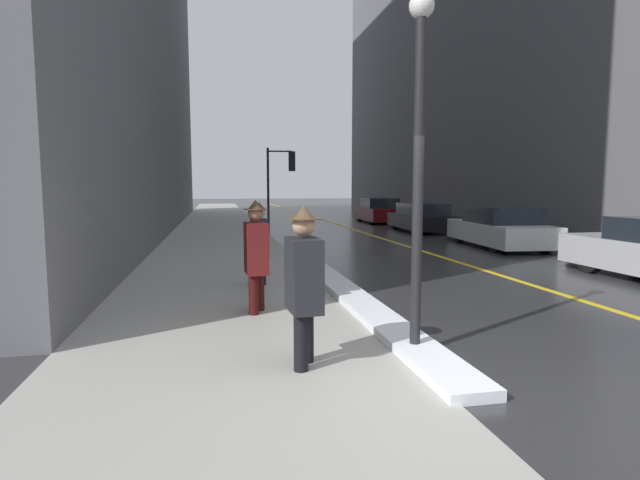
{
  "coord_description": "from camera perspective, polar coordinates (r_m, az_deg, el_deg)",
  "views": [
    {
      "loc": [
        -2.08,
        -4.13,
        1.93
      ],
      "look_at": [
        -0.4,
        4.0,
        1.05
      ],
      "focal_mm": 28.0,
      "sensor_mm": 36.0,
      "label": 1
    }
  ],
  "objects": [
    {
      "name": "building_facade_right",
      "position": [
        31.72,
        19.04,
        23.76
      ],
      "size": [
        6.0,
        36.0,
        23.48
      ],
      "color": "slate",
      "rests_on": "ground"
    },
    {
      "name": "pedestrian_in_fedora",
      "position": [
        5.3,
        -1.87,
        -4.58
      ],
      "size": [
        0.37,
        0.55,
        1.75
      ],
      "rotation": [
        0.0,
        0.0,
        -1.51
      ],
      "color": "black",
      "rests_on": "ground"
    },
    {
      "name": "parked_car_black",
      "position": [
        22.28,
        11.54,
        2.48
      ],
      "size": [
        2.14,
        4.45,
        1.23
      ],
      "rotation": [
        0.0,
        0.0,
        1.51
      ],
      "color": "black",
      "rests_on": "ground"
    },
    {
      "name": "road_centre_stripe",
      "position": [
        20.17,
        5.91,
        0.55
      ],
      "size": [
        0.16,
        80.0,
        0.0
      ],
      "color": "gold",
      "rests_on": "ground"
    },
    {
      "name": "ground_plane",
      "position": [
        5.01,
        14.52,
        -16.82
      ],
      "size": [
        160.0,
        160.0,
        0.0
      ],
      "primitive_type": "plane",
      "color": "#2D2D30"
    },
    {
      "name": "snow_bank_curb",
      "position": [
        8.57,
        3.83,
        -6.58
      ],
      "size": [
        0.55,
        8.35,
        0.12
      ],
      "color": "white",
      "rests_on": "ground"
    },
    {
      "name": "lamp_post",
      "position": [
        5.8,
        11.24,
        11.33
      ],
      "size": [
        0.28,
        0.28,
        4.04
      ],
      "color": "black",
      "rests_on": "ground"
    },
    {
      "name": "parked_car_maroon",
      "position": [
        27.58,
        6.74,
        3.31
      ],
      "size": [
        1.95,
        4.25,
        1.34
      ],
      "rotation": [
        0.0,
        0.0,
        1.53
      ],
      "color": "#600F14",
      "rests_on": "ground"
    },
    {
      "name": "pedestrian_trailing",
      "position": [
        7.65,
        -7.32,
        -1.34
      ],
      "size": [
        0.37,
        0.55,
        1.74
      ],
      "rotation": [
        0.0,
        0.0,
        -1.51
      ],
      "color": "#340C0C",
      "rests_on": "ground"
    },
    {
      "name": "sidewalk_slab",
      "position": [
        19.23,
        -11.39,
        0.2
      ],
      "size": [
        4.0,
        80.0,
        0.01
      ],
      "color": "#9E9B93",
      "rests_on": "ground"
    },
    {
      "name": "parked_car_white",
      "position": [
        17.19,
        19.89,
        1.31
      ],
      "size": [
        2.24,
        4.62,
        1.31
      ],
      "rotation": [
        0.0,
        0.0,
        1.48
      ],
      "color": "silver",
      "rests_on": "ground"
    },
    {
      "name": "pedestrian_nearside",
      "position": [
        9.69,
        -6.91,
        -0.08
      ],
      "size": [
        0.35,
        0.52,
        1.65
      ],
      "rotation": [
        0.0,
        0.0,
        -1.51
      ],
      "color": "black",
      "rests_on": "ground"
    },
    {
      "name": "traffic_light_near",
      "position": [
        23.17,
        -4.27,
        7.91
      ],
      "size": [
        1.31,
        0.33,
        3.71
      ],
      "rotation": [
        0.0,
        0.0,
        -0.07
      ],
      "color": "black",
      "rests_on": "ground"
    }
  ]
}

